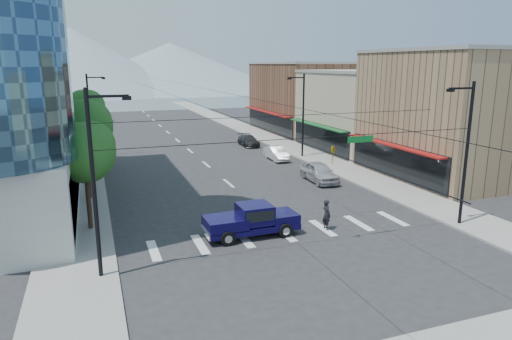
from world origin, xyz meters
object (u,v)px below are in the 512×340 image
object	(u,v)px
pickup_truck	(251,220)
pedestrian	(327,215)
parked_car_far	(248,141)
parked_car_mid	(276,153)
parked_car_near	(319,172)

from	to	relation	value
pickup_truck	pedestrian	bearing A→B (deg)	-7.69
pedestrian	parked_car_far	size ratio (longest dim) A/B	0.41
pedestrian	parked_car_far	world-z (taller)	pedestrian
parked_car_mid	parked_car_far	bearing A→B (deg)	90.81
parked_car_far	pickup_truck	bearing A→B (deg)	-106.99
parked_car_mid	parked_car_far	world-z (taller)	parked_car_mid
parked_car_far	parked_car_near	bearing A→B (deg)	-88.29
parked_car_near	parked_car_mid	bearing A→B (deg)	92.59
pickup_truck	parked_car_far	xyz separation A→B (m)	(9.83, 29.05, -0.33)
pickup_truck	pedestrian	world-z (taller)	pickup_truck
pedestrian	parked_car_mid	distance (m)	21.06
pedestrian	parked_car_mid	world-z (taller)	pedestrian
pedestrian	parked_car_near	xyz separation A→B (m)	(5.10, 10.70, -0.12)
parked_car_mid	parked_car_far	xyz separation A→B (m)	(0.00, 9.17, -0.04)
pedestrian	pickup_truck	bearing A→B (deg)	81.31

